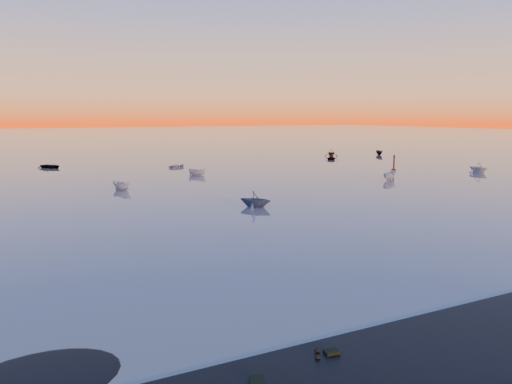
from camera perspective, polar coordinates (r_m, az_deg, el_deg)
ground at (r=123.77m, az=-14.23°, el=3.92°), size 600.00×600.00×0.00m
moored_fleet at (r=78.96m, az=-6.35°, el=1.53°), size 124.00×58.00×1.20m
boat_near_center at (r=79.55m, az=14.99°, el=1.34°), size 3.37×4.10×1.32m
boat_near_right at (r=95.28m, az=24.04°, el=2.05°), size 4.01×1.94×1.38m
channel_marker at (r=94.20m, az=15.49°, el=3.14°), size 0.83×0.83×2.95m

